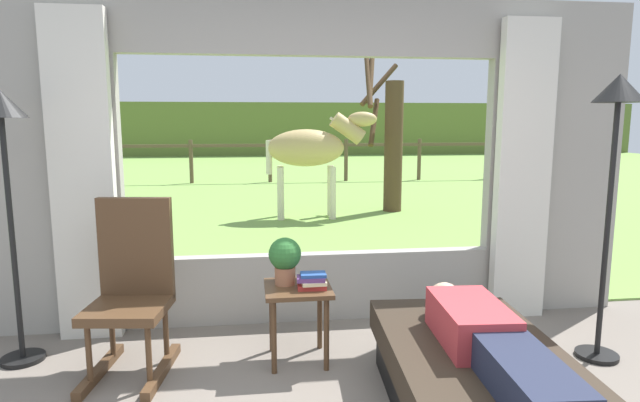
{
  "coord_description": "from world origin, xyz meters",
  "views": [
    {
      "loc": [
        -0.48,
        -1.85,
        1.62
      ],
      "look_at": [
        0.0,
        1.8,
        1.05
      ],
      "focal_mm": 29.52,
      "sensor_mm": 36.0,
      "label": 1
    }
  ],
  "objects_px": {
    "rocking_chair": "(132,288)",
    "book_stack": "(312,281)",
    "potted_plant": "(285,258)",
    "floor_lamp_left": "(4,144)",
    "floor_lamp_right": "(616,132)",
    "horse": "(311,149)",
    "recliner_sofa": "(480,390)",
    "pasture_tree": "(391,139)",
    "side_table": "(298,300)",
    "reclining_person": "(487,339)"
  },
  "relations": [
    {
      "from": "potted_plant",
      "to": "floor_lamp_left",
      "type": "bearing_deg",
      "value": 174.5
    },
    {
      "from": "floor_lamp_right",
      "to": "potted_plant",
      "type": "bearing_deg",
      "value": 172.37
    },
    {
      "from": "rocking_chair",
      "to": "side_table",
      "type": "bearing_deg",
      "value": 5.78
    },
    {
      "from": "reclining_person",
      "to": "book_stack",
      "type": "xyz_separation_m",
      "value": [
        -0.78,
        0.92,
        0.05
      ]
    },
    {
      "from": "side_table",
      "to": "potted_plant",
      "type": "relative_size",
      "value": 1.63
    },
    {
      "from": "rocking_chair",
      "to": "side_table",
      "type": "relative_size",
      "value": 2.15
    },
    {
      "from": "floor_lamp_right",
      "to": "side_table",
      "type": "bearing_deg",
      "value": 173.73
    },
    {
      "from": "horse",
      "to": "floor_lamp_left",
      "type": "bearing_deg",
      "value": -24.7
    },
    {
      "from": "potted_plant",
      "to": "floor_lamp_left",
      "type": "height_order",
      "value": "floor_lamp_left"
    },
    {
      "from": "horse",
      "to": "floor_lamp_right",
      "type": "bearing_deg",
      "value": 16.93
    },
    {
      "from": "book_stack",
      "to": "pasture_tree",
      "type": "distance_m",
      "value": 6.08
    },
    {
      "from": "recliner_sofa",
      "to": "horse",
      "type": "relative_size",
      "value": 0.97
    },
    {
      "from": "potted_plant",
      "to": "floor_lamp_right",
      "type": "height_order",
      "value": "floor_lamp_right"
    },
    {
      "from": "side_table",
      "to": "book_stack",
      "type": "xyz_separation_m",
      "value": [
        0.09,
        -0.06,
        0.14
      ]
    },
    {
      "from": "floor_lamp_right",
      "to": "horse",
      "type": "xyz_separation_m",
      "value": [
        -1.37,
        5.37,
        -0.39
      ]
    },
    {
      "from": "side_table",
      "to": "floor_lamp_right",
      "type": "distance_m",
      "value": 2.34
    },
    {
      "from": "side_table",
      "to": "book_stack",
      "type": "relative_size",
      "value": 2.59
    },
    {
      "from": "floor_lamp_left",
      "to": "horse",
      "type": "bearing_deg",
      "value": 62.71
    },
    {
      "from": "recliner_sofa",
      "to": "pasture_tree",
      "type": "relative_size",
      "value": 0.64
    },
    {
      "from": "side_table",
      "to": "horse",
      "type": "xyz_separation_m",
      "value": [
        0.68,
        5.14,
        0.73
      ]
    },
    {
      "from": "potted_plant",
      "to": "floor_lamp_right",
      "type": "bearing_deg",
      "value": -7.63
    },
    {
      "from": "side_table",
      "to": "horse",
      "type": "distance_m",
      "value": 5.24
    },
    {
      "from": "side_table",
      "to": "horse",
      "type": "bearing_deg",
      "value": 82.51
    },
    {
      "from": "potted_plant",
      "to": "pasture_tree",
      "type": "xyz_separation_m",
      "value": [
        2.21,
        5.57,
        0.58
      ]
    },
    {
      "from": "horse",
      "to": "rocking_chair",
      "type": "bearing_deg",
      "value": -16.26
    },
    {
      "from": "rocking_chair",
      "to": "book_stack",
      "type": "height_order",
      "value": "rocking_chair"
    },
    {
      "from": "potted_plant",
      "to": "horse",
      "type": "relative_size",
      "value": 0.18
    },
    {
      "from": "recliner_sofa",
      "to": "floor_lamp_left",
      "type": "bearing_deg",
      "value": 160.98
    },
    {
      "from": "potted_plant",
      "to": "floor_lamp_left",
      "type": "distance_m",
      "value": 1.94
    },
    {
      "from": "book_stack",
      "to": "floor_lamp_left",
      "type": "distance_m",
      "value": 2.16
    },
    {
      "from": "floor_lamp_left",
      "to": "pasture_tree",
      "type": "height_order",
      "value": "pasture_tree"
    },
    {
      "from": "side_table",
      "to": "book_stack",
      "type": "distance_m",
      "value": 0.18
    },
    {
      "from": "recliner_sofa",
      "to": "potted_plant",
      "type": "distance_m",
      "value": 1.46
    },
    {
      "from": "potted_plant",
      "to": "pasture_tree",
      "type": "distance_m",
      "value": 6.02
    },
    {
      "from": "rocking_chair",
      "to": "floor_lamp_right",
      "type": "bearing_deg",
      "value": 2.6
    },
    {
      "from": "reclining_person",
      "to": "rocking_chair",
      "type": "relative_size",
      "value": 1.28
    },
    {
      "from": "reclining_person",
      "to": "horse",
      "type": "distance_m",
      "value": 6.15
    },
    {
      "from": "pasture_tree",
      "to": "reclining_person",
      "type": "bearing_deg",
      "value": -100.76
    },
    {
      "from": "reclining_person",
      "to": "horse",
      "type": "relative_size",
      "value": 0.79
    },
    {
      "from": "potted_plant",
      "to": "horse",
      "type": "bearing_deg",
      "value": 81.54
    },
    {
      "from": "floor_lamp_left",
      "to": "horse",
      "type": "relative_size",
      "value": 1.0
    },
    {
      "from": "potted_plant",
      "to": "book_stack",
      "type": "height_order",
      "value": "potted_plant"
    },
    {
      "from": "reclining_person",
      "to": "floor_lamp_left",
      "type": "relative_size",
      "value": 0.79
    },
    {
      "from": "floor_lamp_left",
      "to": "horse",
      "type": "xyz_separation_m",
      "value": [
        2.53,
        4.91,
        -0.31
      ]
    },
    {
      "from": "recliner_sofa",
      "to": "floor_lamp_right",
      "type": "distance_m",
      "value": 1.9
    },
    {
      "from": "recliner_sofa",
      "to": "book_stack",
      "type": "height_order",
      "value": "book_stack"
    },
    {
      "from": "potted_plant",
      "to": "book_stack",
      "type": "relative_size",
      "value": 1.59
    },
    {
      "from": "recliner_sofa",
      "to": "potted_plant",
      "type": "relative_size",
      "value": 5.49
    },
    {
      "from": "reclining_person",
      "to": "horse",
      "type": "height_order",
      "value": "horse"
    },
    {
      "from": "reclining_person",
      "to": "floor_lamp_right",
      "type": "distance_m",
      "value": 1.73
    }
  ]
}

